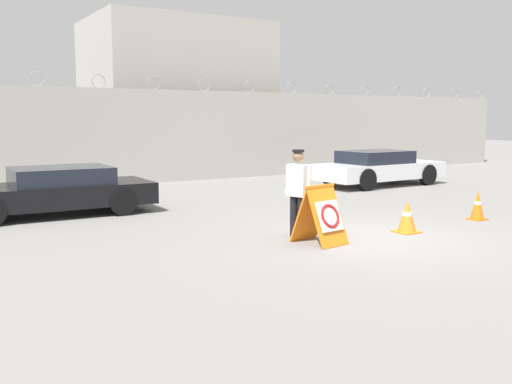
{
  "coord_description": "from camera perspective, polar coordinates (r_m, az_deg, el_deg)",
  "views": [
    {
      "loc": [
        -7.53,
        -7.96,
        2.27
      ],
      "look_at": [
        -1.69,
        1.56,
        0.82
      ],
      "focal_mm": 40.0,
      "sensor_mm": 36.0,
      "label": 1
    }
  ],
  "objects": [
    {
      "name": "parked_car_front_coupe",
      "position": [
        14.24,
        -19.54,
        0.14
      ],
      "size": [
        4.63,
        2.06,
        1.13
      ],
      "rotation": [
        0.0,
        0.0,
        3.12
      ],
      "color": "black",
      "rests_on": "ground_plane"
    },
    {
      "name": "building_block",
      "position": [
        25.22,
        -7.9,
        9.33
      ],
      "size": [
        7.23,
        5.19,
        6.31
      ],
      "color": "#B2ADA3",
      "rests_on": "ground_plane"
    },
    {
      "name": "parked_car_far_side",
      "position": [
        19.77,
        12.16,
        2.41
      ],
      "size": [
        4.69,
        2.01,
        1.19
      ],
      "rotation": [
        0.0,
        0.0,
        0.03
      ],
      "color": "black",
      "rests_on": "ground_plane"
    },
    {
      "name": "barricade_sign",
      "position": [
        10.41,
        6.59,
        -2.26
      ],
      "size": [
        0.82,
        0.96,
        1.08
      ],
      "rotation": [
        0.0,
        0.0,
        0.17
      ],
      "color": "orange",
      "rests_on": "ground_plane"
    },
    {
      "name": "security_guard",
      "position": [
        10.89,
        4.22,
        0.29
      ],
      "size": [
        0.35,
        0.66,
        1.68
      ],
      "rotation": [
        0.0,
        0.0,
        1.88
      ],
      "color": "black",
      "rests_on": "ground_plane"
    },
    {
      "name": "traffic_cone_near",
      "position": [
        13.75,
        21.29,
        -1.25
      ],
      "size": [
        0.35,
        0.35,
        0.66
      ],
      "color": "orange",
      "rests_on": "ground_plane"
    },
    {
      "name": "perimeter_wall",
      "position": [
        20.55,
        -10.04,
        5.53
      ],
      "size": [
        36.0,
        0.3,
        3.73
      ],
      "color": "#ADA8A0",
      "rests_on": "ground_plane"
    },
    {
      "name": "ground_plane",
      "position": [
        11.19,
        11.67,
        -4.48
      ],
      "size": [
        90.0,
        90.0,
        0.0
      ],
      "primitive_type": "plane",
      "color": "gray"
    },
    {
      "name": "traffic_cone_mid",
      "position": [
        11.77,
        14.88,
        -2.39
      ],
      "size": [
        0.44,
        0.44,
        0.65
      ],
      "color": "orange",
      "rests_on": "ground_plane"
    }
  ]
}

